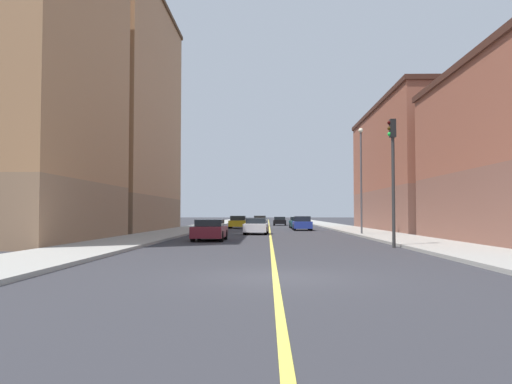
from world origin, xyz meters
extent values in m
plane|color=#303035|center=(0.00, 0.00, 0.00)|extent=(400.00, 400.00, 0.00)
cube|color=#9E9B93|center=(8.34, 49.00, 0.07)|extent=(3.95, 168.00, 0.15)
cube|color=#9E9B93|center=(-8.34, 49.00, 0.07)|extent=(3.95, 168.00, 0.15)
cube|color=#E5D14C|center=(0.00, 49.00, 0.01)|extent=(0.16, 154.00, 0.01)
cube|color=brown|center=(14.39, 36.68, 1.97)|extent=(8.15, 23.85, 3.94)
cube|color=#93513D|center=(14.39, 36.68, 7.88)|extent=(8.15, 23.85, 7.87)
cube|color=#42241B|center=(14.39, 36.68, 12.01)|extent=(8.45, 24.15, 0.40)
cube|color=#8F6B4F|center=(-14.39, 15.94, 1.76)|extent=(8.15, 14.35, 3.52)
cube|color=#A8754C|center=(-14.39, 15.94, 11.43)|extent=(8.15, 14.35, 15.82)
cube|color=#8F6B4F|center=(-14.39, 34.77, 1.63)|extent=(8.15, 20.80, 3.25)
cube|color=#A8754C|center=(-14.39, 34.77, 12.67)|extent=(8.15, 20.80, 18.82)
cube|color=#4B3422|center=(-14.39, 34.77, 22.28)|extent=(8.45, 21.10, 0.40)
cylinder|color=#2D2D2D|center=(5.97, 11.54, 2.71)|extent=(0.16, 0.16, 5.43)
cube|color=black|center=(5.97, 11.54, 5.88)|extent=(0.28, 0.32, 0.90)
sphere|color=#320404|center=(5.81, 11.54, 6.15)|extent=(0.20, 0.20, 0.20)
sphere|color=#352204|center=(5.81, 11.54, 5.87)|extent=(0.20, 0.20, 0.20)
sphere|color=green|center=(5.81, 11.54, 5.59)|extent=(0.20, 0.20, 0.20)
cylinder|color=#4C4C51|center=(6.97, 25.45, 4.03)|extent=(0.14, 0.14, 7.76)
sphere|color=#EAEACC|center=(6.97, 25.45, 8.06)|extent=(0.36, 0.36, 0.36)
cube|color=maroon|center=(-3.78, 17.84, 0.55)|extent=(1.90, 4.21, 0.67)
cube|color=black|center=(-3.78, 17.84, 1.10)|extent=(1.65, 1.91, 0.42)
cylinder|color=black|center=(-4.61, 19.15, 0.32)|extent=(0.23, 0.64, 0.64)
cylinder|color=black|center=(-2.92, 19.13, 0.32)|extent=(0.23, 0.64, 0.64)
cylinder|color=black|center=(-4.63, 16.55, 0.32)|extent=(0.23, 0.64, 0.64)
cylinder|color=black|center=(-2.95, 16.53, 0.32)|extent=(0.23, 0.64, 0.64)
cube|color=orange|center=(-1.21, 53.71, 0.54)|extent=(1.79, 4.54, 0.65)
cube|color=black|center=(-1.21, 53.71, 1.12)|extent=(1.55, 1.93, 0.51)
cylinder|color=black|center=(-1.98, 55.12, 0.32)|extent=(0.23, 0.64, 0.64)
cylinder|color=black|center=(-0.41, 55.10, 0.32)|extent=(0.23, 0.64, 0.64)
cylinder|color=black|center=(-2.01, 52.32, 0.32)|extent=(0.23, 0.64, 0.64)
cylinder|color=black|center=(-0.44, 52.30, 0.32)|extent=(0.23, 0.64, 0.64)
cube|color=#23389E|center=(3.21, 37.08, 0.55)|extent=(1.77, 4.13, 0.67)
cube|color=black|center=(3.21, 37.04, 1.14)|extent=(1.56, 2.06, 0.51)
cylinder|color=black|center=(2.41, 38.35, 0.32)|extent=(0.22, 0.64, 0.64)
cylinder|color=black|center=(4.01, 38.36, 0.32)|extent=(0.22, 0.64, 0.64)
cylinder|color=black|center=(2.41, 35.80, 0.32)|extent=(0.22, 0.64, 0.64)
cylinder|color=black|center=(4.02, 35.80, 0.32)|extent=(0.22, 0.64, 0.64)
cube|color=white|center=(-1.12, 27.52, 0.54)|extent=(1.99, 4.39, 0.64)
cube|color=black|center=(-1.11, 27.61, 1.08)|extent=(1.67, 1.98, 0.44)
cylinder|color=black|center=(-1.88, 28.89, 0.32)|extent=(0.25, 0.65, 0.64)
cylinder|color=black|center=(-0.24, 28.82, 0.32)|extent=(0.25, 0.65, 0.64)
cylinder|color=black|center=(-2.00, 26.22, 0.32)|extent=(0.25, 0.65, 0.64)
cylinder|color=black|center=(-0.36, 26.15, 0.32)|extent=(0.25, 0.65, 0.64)
cube|color=#196670|center=(3.20, 43.91, 0.55)|extent=(1.81, 4.48, 0.65)
cube|color=black|center=(3.20, 44.13, 1.08)|extent=(1.55, 1.96, 0.41)
cylinder|color=black|center=(2.40, 45.27, 0.32)|extent=(0.23, 0.64, 0.64)
cylinder|color=black|center=(3.95, 45.30, 0.32)|extent=(0.23, 0.64, 0.64)
cylinder|color=black|center=(2.46, 42.52, 0.32)|extent=(0.23, 0.64, 0.64)
cylinder|color=black|center=(4.01, 42.55, 0.32)|extent=(0.23, 0.64, 0.64)
cube|color=gold|center=(-3.55, 44.04, 0.55)|extent=(1.94, 4.19, 0.67)
cube|color=black|center=(-3.55, 44.08, 1.15)|extent=(1.69, 2.04, 0.52)
cylinder|color=black|center=(-4.40, 45.34, 0.32)|extent=(0.23, 0.64, 0.64)
cylinder|color=black|center=(-2.67, 45.32, 0.32)|extent=(0.23, 0.64, 0.64)
cylinder|color=black|center=(-4.43, 42.76, 0.32)|extent=(0.23, 0.64, 0.64)
cylinder|color=black|center=(-2.70, 42.74, 0.32)|extent=(0.23, 0.64, 0.64)
cube|color=black|center=(1.52, 58.16, 0.51)|extent=(1.87, 4.04, 0.57)
cube|color=black|center=(1.52, 58.15, 1.00)|extent=(1.59, 1.73, 0.41)
cylinder|color=black|center=(0.77, 59.42, 0.32)|extent=(0.24, 0.65, 0.64)
cylinder|color=black|center=(2.35, 59.37, 0.32)|extent=(0.24, 0.65, 0.64)
cylinder|color=black|center=(0.69, 56.95, 0.32)|extent=(0.24, 0.65, 0.64)
cylinder|color=black|center=(2.26, 56.90, 0.32)|extent=(0.24, 0.65, 0.64)
camera|label=1|loc=(-0.20, -13.44, 1.68)|focal=35.60mm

